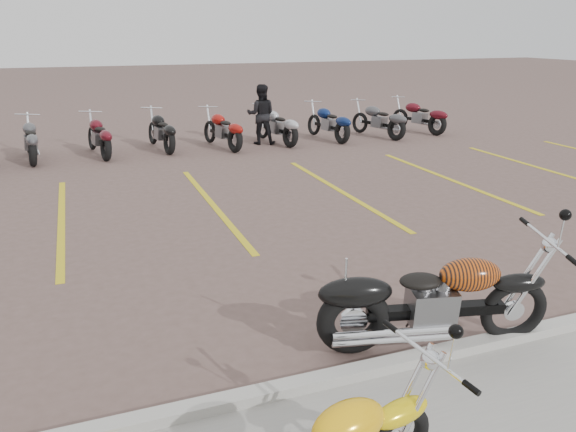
# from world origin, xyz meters

# --- Properties ---
(ground) EXTENTS (100.00, 100.00, 0.00)m
(ground) POSITION_xyz_m (0.00, 0.00, 0.00)
(ground) COLOR brown
(ground) RESTS_ON ground
(curb) EXTENTS (60.00, 0.18, 0.12)m
(curb) POSITION_xyz_m (0.00, -2.00, 0.06)
(curb) COLOR #ADAAA3
(curb) RESTS_ON ground
(parking_stripes) EXTENTS (38.00, 5.50, 0.01)m
(parking_stripes) POSITION_xyz_m (0.00, 4.00, 0.00)
(parking_stripes) COLOR gold
(parking_stripes) RESTS_ON ground
(flame_cruiser) EXTENTS (2.43, 0.72, 1.01)m
(flame_cruiser) POSITION_xyz_m (0.91, -1.75, 0.50)
(flame_cruiser) COLOR black
(flame_cruiser) RESTS_ON ground
(person_b) EXTENTS (1.01, 0.90, 1.71)m
(person_b) POSITION_xyz_m (2.75, 9.41, 0.86)
(person_b) COLOR black
(person_b) RESTS_ON ground
(bg_bike_row) EXTENTS (19.18, 2.09, 1.10)m
(bg_bike_row) POSITION_xyz_m (-0.97, 9.41, 0.55)
(bg_bike_row) COLOR black
(bg_bike_row) RESTS_ON ground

